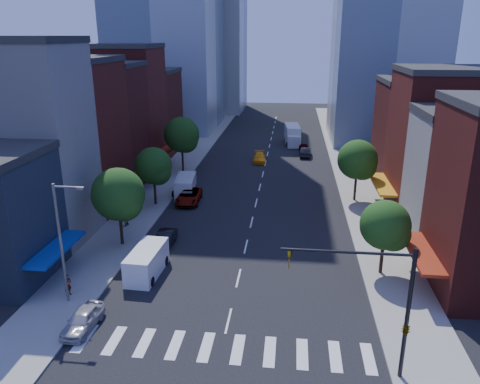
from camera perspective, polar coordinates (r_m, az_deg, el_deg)
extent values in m
plane|color=black|center=(33.33, -1.42, -15.41)|extent=(220.00, 220.00, 0.00)
cube|color=gray|center=(71.78, -7.01, 3.44)|extent=(5.00, 120.00, 0.15)
cube|color=gray|center=(70.41, 13.24, 2.78)|extent=(5.00, 120.00, 0.15)
cube|color=silver|center=(30.91, -2.21, -18.49)|extent=(19.00, 3.00, 0.01)
cube|color=beige|center=(47.56, -25.40, 5.08)|extent=(12.00, 8.00, 18.00)
cube|color=#5D1A16|center=(54.99, -20.75, 6.22)|extent=(12.00, 9.00, 16.00)
cube|color=#4D1613|center=(62.62, -17.26, 7.49)|extent=(12.00, 8.00, 15.00)
cube|color=#5D1A16|center=(70.22, -14.62, 9.68)|extent=(12.00, 9.00, 17.00)
cube|color=#4D1613|center=(79.36, -12.09, 9.36)|extent=(12.00, 10.00, 13.00)
cube|color=#5D1A16|center=(55.28, 24.42, 5.28)|extent=(12.00, 10.00, 15.00)
cube|color=#4D1613|center=(64.86, 21.75, 6.47)|extent=(12.00, 10.00, 13.00)
cylinder|color=black|center=(27.86, 19.74, -13.96)|extent=(0.24, 0.24, 8.00)
cylinder|color=black|center=(25.52, 12.91, -7.17)|extent=(7.00, 0.16, 0.16)
imported|color=gold|center=(25.59, 6.06, -8.19)|extent=(0.22, 0.18, 1.10)
imported|color=gold|center=(28.29, 19.56, -15.33)|extent=(0.48, 2.24, 0.90)
cylinder|color=slate|center=(35.39, -20.99, -6.01)|extent=(0.20, 0.20, 9.00)
cylinder|color=slate|center=(33.47, -20.31, 0.57)|extent=(2.00, 0.14, 0.14)
cube|color=slate|center=(33.09, -18.90, 0.44)|extent=(0.50, 0.25, 0.18)
cylinder|color=black|center=(44.52, -14.33, -3.83)|extent=(0.28, 0.28, 3.92)
sphere|color=#194112|center=(43.51, -14.63, -0.24)|extent=(4.80, 4.80, 4.80)
sphere|color=#194112|center=(43.27, -13.95, -1.28)|extent=(3.36, 3.36, 3.36)
cylinder|color=black|center=(54.33, -10.35, 0.39)|extent=(0.28, 0.28, 3.64)
sphere|color=#194112|center=(53.56, -10.52, 3.17)|extent=(4.20, 4.20, 4.20)
sphere|color=#194112|center=(53.28, -9.95, 2.40)|extent=(2.94, 2.94, 2.94)
cylinder|color=black|center=(67.24, -7.02, 4.32)|extent=(0.28, 0.28, 4.20)
sphere|color=#194112|center=(66.54, -7.13, 6.95)|extent=(5.00, 5.00, 5.00)
sphere|color=#194112|center=(66.27, -6.65, 6.26)|extent=(3.50, 3.50, 3.50)
cylinder|color=black|center=(39.89, 16.93, -7.21)|extent=(0.28, 0.28, 3.36)
sphere|color=#194112|center=(38.90, 17.28, -3.86)|extent=(4.00, 4.00, 4.00)
sphere|color=#194112|center=(38.97, 18.14, -4.86)|extent=(2.80, 2.80, 2.80)
cylinder|color=black|center=(56.39, 13.90, 0.97)|extent=(0.28, 0.28, 3.92)
sphere|color=#194112|center=(55.60, 14.13, 3.86)|extent=(4.60, 4.60, 4.60)
sphere|color=#194112|center=(55.57, 14.72, 3.05)|extent=(3.22, 3.22, 3.22)
imported|color=#AAA9AE|center=(33.83, -18.63, -14.55)|extent=(1.85, 4.14, 1.38)
imported|color=black|center=(44.14, -9.15, -5.68)|extent=(1.50, 4.13, 1.35)
imported|color=#999999|center=(55.01, -6.24, -0.50)|extent=(2.78, 5.64, 1.54)
imported|color=black|center=(58.38, -7.15, 0.46)|extent=(1.94, 4.44, 1.27)
cube|color=white|center=(39.24, -11.28, -8.34)|extent=(2.36, 5.38, 2.22)
cube|color=black|center=(37.44, -12.37, -9.26)|extent=(2.00, 1.15, 0.95)
cylinder|color=black|center=(38.44, -13.49, -10.36)|extent=(0.30, 0.82, 0.80)
cylinder|color=black|center=(37.79, -10.77, -10.68)|extent=(0.30, 0.82, 0.80)
cylinder|color=black|center=(41.38, -11.62, -8.03)|extent=(0.30, 0.82, 0.80)
cylinder|color=black|center=(40.78, -9.08, -8.28)|extent=(0.30, 0.82, 0.80)
cube|color=silver|center=(57.65, -6.65, 0.76)|extent=(2.70, 5.57, 2.26)
cube|color=black|center=(55.62, -6.91, 0.43)|extent=(2.09, 1.28, 0.97)
cylinder|color=black|center=(56.29, -7.82, -0.54)|extent=(0.35, 0.84, 0.82)
cylinder|color=black|center=(56.05, -5.86, -0.55)|extent=(0.35, 0.84, 0.82)
cylinder|color=black|center=(59.73, -7.34, 0.61)|extent=(0.35, 0.84, 0.82)
cylinder|color=black|center=(59.50, -5.49, 0.61)|extent=(0.35, 0.84, 0.82)
imported|color=#FDA00D|center=(72.66, 2.38, 4.24)|extent=(2.18, 4.78, 1.36)
imported|color=black|center=(76.52, 7.99, 4.85)|extent=(1.95, 4.58, 1.47)
imported|color=#999999|center=(80.27, 7.77, 5.44)|extent=(1.60, 3.84, 1.30)
cube|color=silver|center=(85.67, 6.40, 7.00)|extent=(3.04, 6.82, 3.26)
cube|color=silver|center=(81.99, 6.61, 6.10)|extent=(2.40, 2.03, 2.04)
cylinder|color=black|center=(82.83, 5.77, 5.79)|extent=(0.39, 0.94, 0.92)
cylinder|color=black|center=(83.04, 7.32, 5.77)|extent=(0.39, 0.94, 0.92)
cylinder|color=black|center=(87.30, 5.55, 6.46)|extent=(0.39, 0.94, 0.92)
cylinder|color=black|center=(87.50, 7.02, 6.43)|extent=(0.39, 0.94, 0.92)
imported|color=#999999|center=(37.64, -20.28, -10.58)|extent=(0.62, 0.74, 1.75)
imported|color=#999999|center=(48.98, -13.92, -2.99)|extent=(0.89, 1.05, 1.89)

